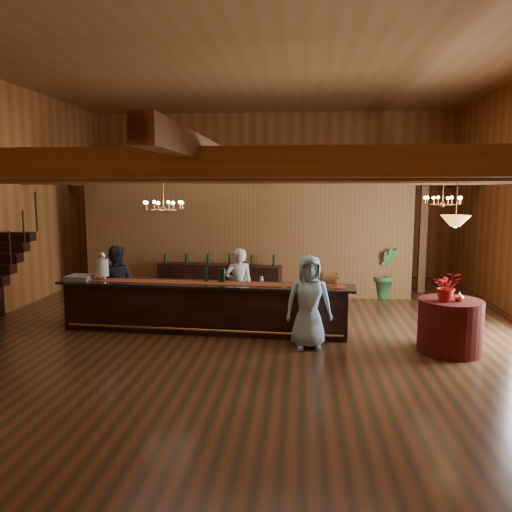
# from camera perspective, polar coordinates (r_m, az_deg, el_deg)

# --- Properties ---
(floor) EXTENTS (14.00, 14.00, 0.00)m
(floor) POSITION_cam_1_polar(r_m,az_deg,el_deg) (10.57, -0.58, -8.60)
(floor) COLOR brown
(floor) RESTS_ON ground
(ceiling) EXTENTS (14.00, 14.00, 0.00)m
(ceiling) POSITION_cam_1_polar(r_m,az_deg,el_deg) (10.46, -0.63, 21.73)
(ceiling) COLOR #926238
(ceiling) RESTS_ON wall_back
(wall_back) EXTENTS (12.00, 0.10, 5.50)m
(wall_back) POSITION_cam_1_polar(r_m,az_deg,el_deg) (17.12, 1.76, 6.96)
(wall_back) COLOR #A75F31
(wall_back) RESTS_ON floor
(wall_front) EXTENTS (12.00, 0.10, 5.50)m
(wall_front) POSITION_cam_1_polar(r_m,az_deg,el_deg) (3.26, -13.02, 3.85)
(wall_front) COLOR #A75F31
(wall_front) RESTS_ON floor
(beam_grid) EXTENTS (11.90, 13.90, 0.39)m
(beam_grid) POSITION_cam_1_polar(r_m,az_deg,el_deg) (10.65, -0.33, 9.18)
(beam_grid) COLOR #995A28
(beam_grid) RESTS_ON wall_left
(support_posts) EXTENTS (9.20, 10.20, 3.20)m
(support_posts) POSITION_cam_1_polar(r_m,az_deg,el_deg) (9.74, -0.89, -0.35)
(support_posts) COLOR #995A28
(support_posts) RESTS_ON floor
(partition_wall) EXTENTS (9.00, 0.18, 3.10)m
(partition_wall) POSITION_cam_1_polar(r_m,az_deg,el_deg) (13.75, -1.21, 1.78)
(partition_wall) COLOR brown
(partition_wall) RESTS_ON floor
(backroom_boxes) EXTENTS (4.10, 0.60, 1.10)m
(backroom_boxes) POSITION_cam_1_polar(r_m,az_deg,el_deg) (15.83, 0.34, -1.17)
(backroom_boxes) COLOR black
(backroom_boxes) RESTS_ON floor
(tasting_bar) EXTENTS (6.22, 1.18, 1.04)m
(tasting_bar) POSITION_cam_1_polar(r_m,az_deg,el_deg) (10.47, -5.98, -5.82)
(tasting_bar) COLOR black
(tasting_bar) RESTS_ON floor
(beverage_dispenser) EXTENTS (0.26, 0.26, 0.60)m
(beverage_dispenser) POSITION_cam_1_polar(r_m,az_deg,el_deg) (11.14, -17.16, -1.15)
(beverage_dispenser) COLOR silver
(beverage_dispenser) RESTS_ON tasting_bar
(glass_rack_tray) EXTENTS (0.50, 0.50, 0.10)m
(glass_rack_tray) POSITION_cam_1_polar(r_m,az_deg,el_deg) (11.31, -19.47, -2.34)
(glass_rack_tray) COLOR gray
(glass_rack_tray) RESTS_ON tasting_bar
(raffle_drum) EXTENTS (0.34, 0.24, 0.30)m
(raffle_drum) POSITION_cam_1_polar(r_m,az_deg,el_deg) (9.95, 8.28, -2.56)
(raffle_drum) COLOR brown
(raffle_drum) RESTS_ON tasting_bar
(bar_bottle_0) EXTENTS (0.07, 0.07, 0.30)m
(bar_bottle_0) POSITION_cam_1_polar(r_m,az_deg,el_deg) (10.45, -5.74, -2.17)
(bar_bottle_0) COLOR black
(bar_bottle_0) RESTS_ON tasting_bar
(bar_bottle_1) EXTENTS (0.07, 0.07, 0.30)m
(bar_bottle_1) POSITION_cam_1_polar(r_m,az_deg,el_deg) (10.38, -4.13, -2.22)
(bar_bottle_1) COLOR black
(bar_bottle_1) RESTS_ON tasting_bar
(bar_bottle_2) EXTENTS (0.07, 0.07, 0.30)m
(bar_bottle_2) POSITION_cam_1_polar(r_m,az_deg,el_deg) (10.36, -3.72, -2.24)
(bar_bottle_2) COLOR black
(bar_bottle_2) RESTS_ON tasting_bar
(backbar_shelf) EXTENTS (3.39, 0.99, 0.94)m
(backbar_shelf) POSITION_cam_1_polar(r_m,az_deg,el_deg) (13.54, -4.23, -2.95)
(backbar_shelf) COLOR black
(backbar_shelf) RESTS_ON floor
(round_table) EXTENTS (1.13, 1.13, 0.98)m
(round_table) POSITION_cam_1_polar(r_m,az_deg,el_deg) (9.79, 21.28, -7.48)
(round_table) COLOR #400605
(round_table) RESTS_ON floor
(chandelier_left) EXTENTS (0.80, 0.80, 0.72)m
(chandelier_left) POSITION_cam_1_polar(r_m,az_deg,el_deg) (10.27, -10.53, 5.73)
(chandelier_left) COLOR #CA854D
(chandelier_left) RESTS_ON beam_grid
(chandelier_right) EXTENTS (0.80, 0.80, 0.64)m
(chandelier_right) POSITION_cam_1_polar(r_m,az_deg,el_deg) (11.76, 20.57, 5.99)
(chandelier_right) COLOR #CA854D
(chandelier_right) RESTS_ON beam_grid
(pendant_lamp) EXTENTS (0.52, 0.52, 0.90)m
(pendant_lamp) POSITION_cam_1_polar(r_m,az_deg,el_deg) (9.49, 21.84, 3.76)
(pendant_lamp) COLOR #CA854D
(pendant_lamp) RESTS_ON beam_grid
(bartender) EXTENTS (0.70, 0.56, 1.68)m
(bartender) POSITION_cam_1_polar(r_m,az_deg,el_deg) (11.00, -1.97, -3.44)
(bartender) COLOR silver
(bartender) RESTS_ON floor
(staff_second) EXTENTS (0.94, 0.79, 1.72)m
(staff_second) POSITION_cam_1_polar(r_m,az_deg,el_deg) (11.57, -15.76, -3.07)
(staff_second) COLOR black
(staff_second) RESTS_ON floor
(guest) EXTENTS (0.93, 0.67, 1.75)m
(guest) POSITION_cam_1_polar(r_m,az_deg,el_deg) (9.36, 6.05, -5.24)
(guest) COLOR #94CBE9
(guest) RESTS_ON floor
(floor_plant) EXTENTS (0.83, 0.70, 1.39)m
(floor_plant) POSITION_cam_1_polar(r_m,az_deg,el_deg) (14.01, 14.68, -1.89)
(floor_plant) COLOR #377037
(floor_plant) RESTS_ON floor
(table_flowers) EXTENTS (0.53, 0.48, 0.54)m
(table_flowers) POSITION_cam_1_polar(r_m,az_deg,el_deg) (9.51, 21.00, -3.24)
(table_flowers) COLOR red
(table_flowers) RESTS_ON round_table
(table_vase) EXTENTS (0.17, 0.17, 0.27)m
(table_vase) POSITION_cam_1_polar(r_m,az_deg,el_deg) (9.60, 22.21, -4.02)
(table_vase) COLOR #CA854D
(table_vase) RESTS_ON round_table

